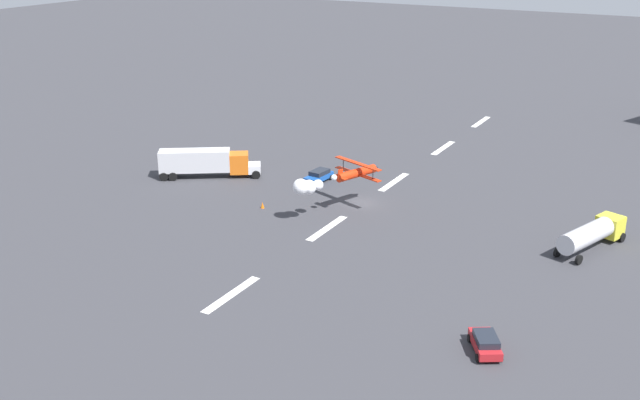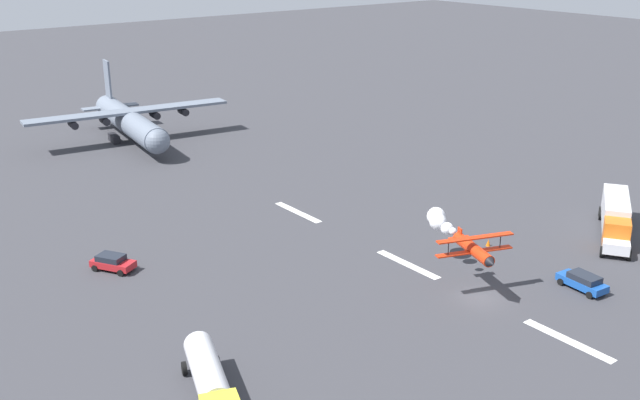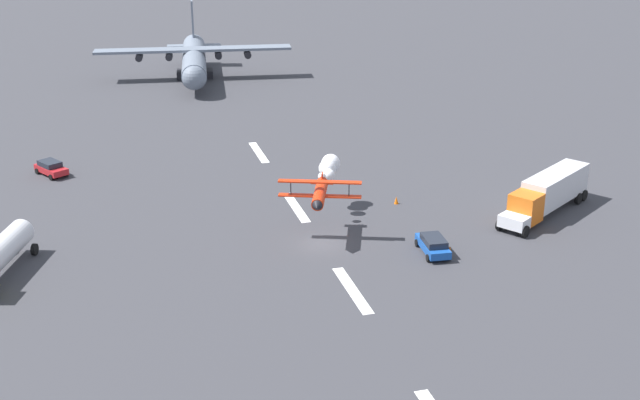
{
  "view_description": "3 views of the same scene",
  "coord_description": "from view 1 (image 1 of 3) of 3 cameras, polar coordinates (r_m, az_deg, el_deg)",
  "views": [
    {
      "loc": [
        75.83,
        36.64,
        31.5
      ],
      "look_at": [
        8.47,
        -1.2,
        2.92
      ],
      "focal_mm": 42.08,
      "sensor_mm": 36.0,
      "label": 1
    },
    {
      "loc": [
        -37.8,
        46.71,
        30.04
      ],
      "look_at": [
        22.84,
        0.0,
        2.66
      ],
      "focal_mm": 41.99,
      "sensor_mm": 36.0,
      "label": 2
    },
    {
      "loc": [
        -63.13,
        17.56,
        29.31
      ],
      "look_at": [
        1.39,
        -0.3,
        3.54
      ],
      "focal_mm": 46.48,
      "sensor_mm": 36.0,
      "label": 3
    }
  ],
  "objects": [
    {
      "name": "traffic_cone_far",
      "position": [
        88.38,
        -4.4,
        -0.39
      ],
      "size": [
        0.44,
        0.44,
        0.75
      ],
      "primitive_type": "cone",
      "color": "orange",
      "rests_on": "ground"
    },
    {
      "name": "runway_stripe_3",
      "position": [
        82.47,
        0.55,
        -2.15
      ],
      "size": [
        8.0,
        0.9,
        0.01
      ],
      "primitive_type": "cube",
      "color": "white",
      "rests_on": "ground"
    },
    {
      "name": "airport_staff_sedan",
      "position": [
        60.83,
        12.47,
        -10.54
      ],
      "size": [
        4.46,
        3.67,
        1.52
      ],
      "color": "#B21E23",
      "rests_on": "ground"
    },
    {
      "name": "traffic_cone_near",
      "position": [
        98.29,
        -0.55,
        1.84
      ],
      "size": [
        0.44,
        0.44,
        0.75
      ],
      "primitive_type": "cone",
      "color": "orange",
      "rests_on": "ground"
    },
    {
      "name": "stunt_biplane_red",
      "position": [
        84.83,
        0.58,
        1.49
      ],
      "size": [
        11.82,
        7.59,
        2.16
      ],
      "color": "red"
    },
    {
      "name": "runway_stripe_1",
      "position": [
        113.59,
        9.35,
        3.93
      ],
      "size": [
        8.0,
        0.9,
        0.01
      ],
      "primitive_type": "cube",
      "color": "white",
      "rests_on": "ground"
    },
    {
      "name": "runway_stripe_0",
      "position": [
        130.1,
        12.14,
        5.83
      ],
      "size": [
        8.0,
        0.9,
        0.01
      ],
      "primitive_type": "cube",
      "color": "white",
      "rests_on": "ground"
    },
    {
      "name": "followme_car_yellow",
      "position": [
        97.07,
        -0.08,
        1.87
      ],
      "size": [
        4.61,
        2.32,
        1.52
      ],
      "color": "#194CA5",
      "rests_on": "ground"
    },
    {
      "name": "runway_stripe_4",
      "position": [
        68.71,
        -6.75,
        -7.14
      ],
      "size": [
        8.0,
        0.9,
        0.01
      ],
      "primitive_type": "cube",
      "color": "white",
      "rests_on": "ground"
    },
    {
      "name": "ground_plane",
      "position": [
        89.92,
        3.31,
        -0.24
      ],
      "size": [
        440.0,
        440.0,
        0.0
      ],
      "primitive_type": "plane",
      "color": "#38383D",
      "rests_on": "ground"
    },
    {
      "name": "semi_truck_orange",
      "position": [
        99.63,
        -8.68,
        2.9
      ],
      "size": [
        9.61,
        12.49,
        3.7
      ],
      "color": "silver",
      "rests_on": "ground"
    },
    {
      "name": "runway_stripe_2",
      "position": [
        97.62,
        5.65,
        1.37
      ],
      "size": [
        8.0,
        0.9,
        0.01
      ],
      "primitive_type": "cube",
      "color": "white",
      "rests_on": "ground"
    },
    {
      "name": "fuel_tanker_truck",
      "position": [
        81.5,
        19.98,
        -2.4
      ],
      "size": [
        10.0,
        5.71,
        2.9
      ],
      "color": "yellow",
      "rests_on": "ground"
    }
  ]
}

